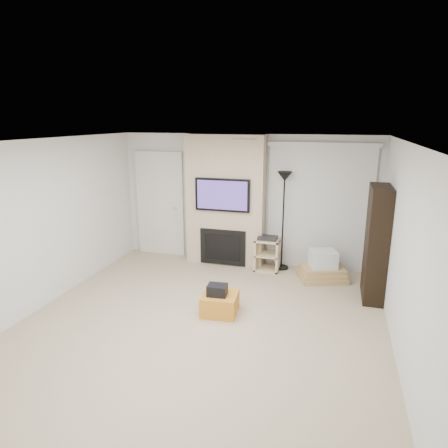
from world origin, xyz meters
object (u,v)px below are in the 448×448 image
(box_stack, at_px, (322,268))
(floor_lamp, at_px, (284,193))
(bookshelf, at_px, (376,243))
(ottoman, at_px, (220,303))
(av_stand, at_px, (267,252))

(box_stack, bearing_deg, floor_lamp, 155.56)
(box_stack, height_order, bookshelf, bookshelf)
(ottoman, height_order, bookshelf, bookshelf)
(box_stack, xyz_separation_m, bookshelf, (0.79, -0.52, 0.70))
(ottoman, xyz_separation_m, av_stand, (0.36, 1.91, 0.20))
(av_stand, bearing_deg, box_stack, -10.69)
(av_stand, distance_m, bookshelf, 2.03)
(floor_lamp, bearing_deg, ottoman, -106.48)
(av_stand, bearing_deg, floor_lamp, 32.23)
(ottoman, distance_m, box_stack, 2.21)
(bookshelf, bearing_deg, box_stack, 146.57)
(floor_lamp, relative_size, box_stack, 1.95)
(floor_lamp, xyz_separation_m, av_stand, (-0.25, -0.16, -1.11))
(box_stack, relative_size, bookshelf, 0.53)
(floor_lamp, distance_m, av_stand, 1.15)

